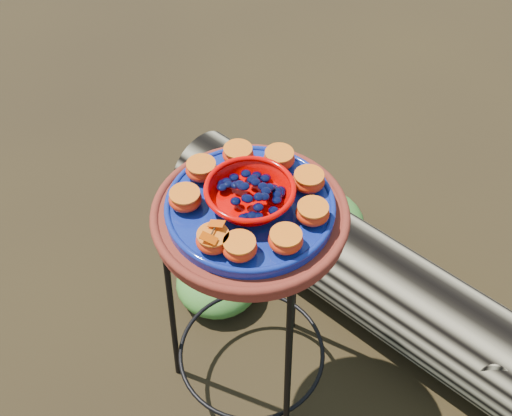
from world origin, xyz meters
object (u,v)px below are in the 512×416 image
Objects in this scene: plant_stand at (251,312)px; cobalt_plate at (250,208)px; red_bowl at (250,196)px; driftwood_log at (371,278)px; terracotta_saucer at (250,217)px.

plant_stand is 1.97× the size of cobalt_plate.
plant_stand is at bearing 0.00° from red_bowl.
plant_stand reaches higher than driftwood_log.
terracotta_saucer is at bearing 0.00° from red_bowl.
cobalt_plate is at bearing 0.00° from terracotta_saucer.
driftwood_log is at bearing 70.39° from red_bowl.
driftwood_log is (0.15, 0.42, -0.21)m from plant_stand.
plant_stand is 0.37m from terracotta_saucer.
plant_stand is at bearing 0.00° from terracotta_saucer.
cobalt_plate is 2.00× the size of red_bowl.
cobalt_plate is (0.00, 0.00, 0.03)m from terracotta_saucer.
terracotta_saucer is (0.00, 0.00, 0.37)m from plant_stand.
red_bowl reaches higher than terracotta_saucer.
red_bowl reaches higher than cobalt_plate.
terracotta_saucer is at bearing -109.61° from driftwood_log.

